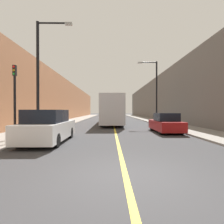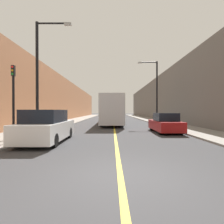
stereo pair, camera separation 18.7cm
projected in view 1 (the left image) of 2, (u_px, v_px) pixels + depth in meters
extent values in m
plane|color=#38383A|center=(126.00, 177.00, 4.64)|extent=(200.00, 200.00, 0.00)
cube|color=gray|center=(78.00, 119.00, 34.57)|extent=(3.30, 72.00, 0.11)
cube|color=gray|center=(147.00, 119.00, 34.70)|extent=(3.30, 72.00, 0.11)
cube|color=#B2724C|center=(60.00, 101.00, 34.51)|extent=(4.00, 72.00, 7.50)
cube|color=#66605B|center=(165.00, 99.00, 34.70)|extent=(4.00, 72.00, 8.28)
cube|color=gold|center=(112.00, 119.00, 34.64)|extent=(0.16, 72.00, 0.01)
cube|color=silver|center=(112.00, 110.00, 23.04)|extent=(2.57, 12.74, 3.16)
cube|color=black|center=(112.00, 104.00, 16.69)|extent=(2.18, 0.04, 1.42)
cylinder|color=black|center=(103.00, 122.00, 19.09)|extent=(0.57, 1.03, 1.03)
cylinder|color=black|center=(121.00, 122.00, 19.11)|extent=(0.57, 1.03, 1.03)
cylinder|color=black|center=(105.00, 119.00, 26.99)|extent=(0.57, 1.03, 1.03)
cylinder|color=black|center=(118.00, 119.00, 27.01)|extent=(0.57, 1.03, 1.03)
cube|color=silver|center=(49.00, 130.00, 9.75)|extent=(1.99, 4.69, 0.92)
cube|color=black|center=(47.00, 116.00, 9.51)|extent=(1.76, 2.58, 0.69)
cube|color=black|center=(29.00, 133.00, 7.44)|extent=(1.70, 0.04, 0.41)
cylinder|color=black|center=(21.00, 141.00, 8.30)|extent=(0.44, 0.68, 0.68)
cylinder|color=black|center=(54.00, 140.00, 8.31)|extent=(0.44, 0.68, 0.68)
cylinder|color=black|center=(44.00, 133.00, 11.20)|extent=(0.44, 0.68, 0.68)
cylinder|color=black|center=(69.00, 133.00, 11.22)|extent=(0.44, 0.68, 0.68)
cube|color=maroon|center=(165.00, 125.00, 14.22)|extent=(1.80, 4.29, 0.75)
cube|color=black|center=(166.00, 117.00, 14.00)|extent=(1.59, 1.93, 0.63)
cube|color=black|center=(175.00, 126.00, 12.11)|extent=(1.53, 0.04, 0.34)
cylinder|color=black|center=(162.00, 130.00, 12.89)|extent=(0.40, 0.62, 0.62)
cylinder|color=black|center=(180.00, 130.00, 12.90)|extent=(0.40, 0.62, 0.62)
cylinder|color=black|center=(153.00, 127.00, 15.55)|extent=(0.40, 0.62, 0.62)
cylinder|color=black|center=(168.00, 127.00, 15.56)|extent=(0.40, 0.62, 0.62)
cylinder|color=black|center=(38.00, 78.00, 12.16)|extent=(0.20, 0.20, 7.85)
cylinder|color=black|center=(53.00, 23.00, 12.13)|extent=(2.16, 0.12, 0.12)
cube|color=#999993|center=(69.00, 24.00, 12.14)|extent=(0.50, 0.24, 0.16)
cylinder|color=black|center=(157.00, 93.00, 22.15)|extent=(0.20, 0.20, 7.87)
cylinder|color=black|center=(148.00, 62.00, 22.10)|extent=(2.16, 0.12, 0.12)
cube|color=#999993|center=(140.00, 63.00, 22.09)|extent=(0.50, 0.24, 0.16)
cylinder|color=black|center=(15.00, 109.00, 9.05)|extent=(0.12, 0.12, 3.46)
cube|color=black|center=(15.00, 71.00, 9.03)|extent=(0.16, 0.16, 0.55)
cylinder|color=red|center=(14.00, 67.00, 8.94)|extent=(0.11, 0.02, 0.11)
cylinder|color=gold|center=(14.00, 70.00, 8.94)|extent=(0.11, 0.02, 0.11)
cylinder|color=green|center=(14.00, 74.00, 8.94)|extent=(0.11, 0.02, 0.11)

